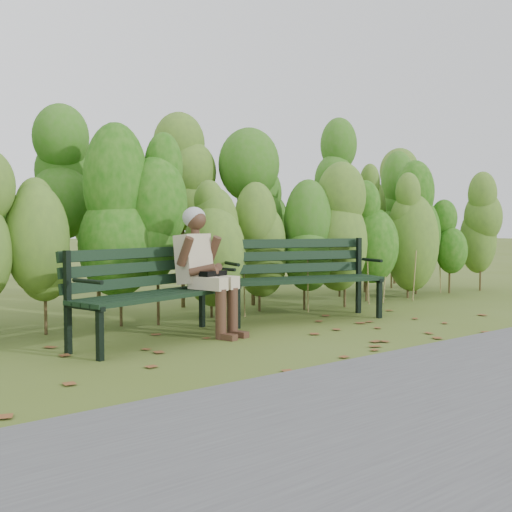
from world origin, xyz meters
TOP-DOWN VIEW (x-y plane):
  - ground at (0.00, 0.00)m, footprint 80.00×80.00m
  - footpath at (0.00, -2.20)m, footprint 60.00×2.50m
  - hedge_band at (0.00, 1.86)m, footprint 11.04×1.67m
  - leaf_litter at (0.07, -0.14)m, footprint 6.01×2.15m
  - bench_left at (-0.90, 0.73)m, footprint 1.76×0.97m
  - bench_right at (0.98, 0.84)m, footprint 1.87×1.01m
  - seated_woman at (-0.36, 0.70)m, footprint 0.51×0.75m

SIDE VIEW (x-z plane):
  - ground at x=0.00m, z-range 0.00..0.00m
  - leaf_litter at x=0.07m, z-range 0.00..0.01m
  - footpath at x=0.00m, z-range 0.00..0.01m
  - bench_left at x=-0.90m, z-range 0.07..0.91m
  - bench_right at x=0.98m, z-range 0.08..0.97m
  - seated_woman at x=-0.36m, z-range 0.08..1.29m
  - hedge_band at x=0.00m, z-range 0.05..2.47m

